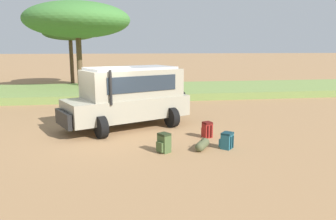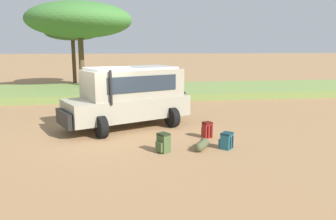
{
  "view_description": "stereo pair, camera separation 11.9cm",
  "coord_description": "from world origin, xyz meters",
  "px_view_note": "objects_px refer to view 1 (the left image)",
  "views": [
    {
      "loc": [
        0.7,
        -12.29,
        3.21
      ],
      "look_at": [
        2.51,
        -0.94,
        1.0
      ],
      "focal_mm": 35.0,
      "sensor_mm": 36.0,
      "label": 1
    },
    {
      "loc": [
        0.82,
        -12.31,
        3.21
      ],
      "look_at": [
        2.51,
        -0.94,
        1.0
      ],
      "focal_mm": 35.0,
      "sensor_mm": 36.0,
      "label": 2
    }
  ],
  "objects_px": {
    "backpack_near_rear_wheel": "(207,130)",
    "acacia_tree_left_mid": "(70,34)",
    "safari_vehicle": "(129,96)",
    "backpack_beside_front_wheel": "(164,143)",
    "duffel_bag_low_black_case": "(202,145)",
    "backpack_cluster_center": "(227,141)",
    "acacia_tree_centre_back": "(77,20)"
  },
  "relations": [
    {
      "from": "safari_vehicle",
      "to": "backpack_near_rear_wheel",
      "type": "xyz_separation_m",
      "value": [
        2.68,
        -2.05,
        -1.01
      ]
    },
    {
      "from": "backpack_near_rear_wheel",
      "to": "acacia_tree_left_mid",
      "type": "distance_m",
      "value": 20.42
    },
    {
      "from": "backpack_cluster_center",
      "to": "acacia_tree_centre_back",
      "type": "bearing_deg",
      "value": 111.71
    },
    {
      "from": "duffel_bag_low_black_case",
      "to": "acacia_tree_centre_back",
      "type": "height_order",
      "value": "acacia_tree_centre_back"
    },
    {
      "from": "backpack_beside_front_wheel",
      "to": "duffel_bag_low_black_case",
      "type": "height_order",
      "value": "backpack_beside_front_wheel"
    },
    {
      "from": "safari_vehicle",
      "to": "duffel_bag_low_black_case",
      "type": "relative_size",
      "value": 6.82
    },
    {
      "from": "duffel_bag_low_black_case",
      "to": "acacia_tree_left_mid",
      "type": "bearing_deg",
      "value": 107.83
    },
    {
      "from": "backpack_beside_front_wheel",
      "to": "duffel_bag_low_black_case",
      "type": "xyz_separation_m",
      "value": [
        1.26,
        0.11,
        -0.15
      ]
    },
    {
      "from": "backpack_near_rear_wheel",
      "to": "acacia_tree_centre_back",
      "type": "distance_m",
      "value": 15.82
    },
    {
      "from": "backpack_cluster_center",
      "to": "acacia_tree_centre_back",
      "type": "relative_size",
      "value": 0.07
    },
    {
      "from": "backpack_near_rear_wheel",
      "to": "acacia_tree_centre_back",
      "type": "bearing_deg",
      "value": 112.7
    },
    {
      "from": "backpack_near_rear_wheel",
      "to": "acacia_tree_centre_back",
      "type": "height_order",
      "value": "acacia_tree_centre_back"
    },
    {
      "from": "backpack_cluster_center",
      "to": "acacia_tree_left_mid",
      "type": "xyz_separation_m",
      "value": [
        -7.26,
        20.14,
        4.07
      ]
    },
    {
      "from": "safari_vehicle",
      "to": "acacia_tree_left_mid",
      "type": "relative_size",
      "value": 1.08
    },
    {
      "from": "safari_vehicle",
      "to": "backpack_cluster_center",
      "type": "relative_size",
      "value": 10.1
    },
    {
      "from": "backpack_beside_front_wheel",
      "to": "backpack_near_rear_wheel",
      "type": "height_order",
      "value": "backpack_beside_front_wheel"
    },
    {
      "from": "duffel_bag_low_black_case",
      "to": "backpack_near_rear_wheel",
      "type": "bearing_deg",
      "value": 68.4
    },
    {
      "from": "duffel_bag_low_black_case",
      "to": "acacia_tree_centre_back",
      "type": "xyz_separation_m",
      "value": [
        -5.28,
        15.22,
        4.98
      ]
    },
    {
      "from": "safari_vehicle",
      "to": "backpack_beside_front_wheel",
      "type": "bearing_deg",
      "value": -75.65
    },
    {
      "from": "backpack_beside_front_wheel",
      "to": "backpack_cluster_center",
      "type": "bearing_deg",
      "value": 1.83
    },
    {
      "from": "duffel_bag_low_black_case",
      "to": "acacia_tree_left_mid",
      "type": "height_order",
      "value": "acacia_tree_left_mid"
    },
    {
      "from": "backpack_beside_front_wheel",
      "to": "backpack_cluster_center",
      "type": "relative_size",
      "value": 1.14
    },
    {
      "from": "backpack_beside_front_wheel",
      "to": "backpack_near_rear_wheel",
      "type": "relative_size",
      "value": 1.05
    },
    {
      "from": "backpack_beside_front_wheel",
      "to": "acacia_tree_left_mid",
      "type": "xyz_separation_m",
      "value": [
        -5.2,
        20.2,
        4.04
      ]
    },
    {
      "from": "backpack_near_rear_wheel",
      "to": "acacia_tree_centre_back",
      "type": "xyz_separation_m",
      "value": [
        -5.81,
        13.89,
        4.85
      ]
    },
    {
      "from": "backpack_cluster_center",
      "to": "duffel_bag_low_black_case",
      "type": "distance_m",
      "value": 0.8
    },
    {
      "from": "backpack_near_rear_wheel",
      "to": "duffel_bag_low_black_case",
      "type": "distance_m",
      "value": 1.44
    },
    {
      "from": "backpack_cluster_center",
      "to": "acacia_tree_left_mid",
      "type": "bearing_deg",
      "value": 109.82
    },
    {
      "from": "backpack_beside_front_wheel",
      "to": "acacia_tree_centre_back",
      "type": "xyz_separation_m",
      "value": [
        -4.02,
        15.33,
        4.83
      ]
    },
    {
      "from": "safari_vehicle",
      "to": "backpack_near_rear_wheel",
      "type": "height_order",
      "value": "safari_vehicle"
    },
    {
      "from": "safari_vehicle",
      "to": "backpack_beside_front_wheel",
      "type": "relative_size",
      "value": 8.86
    },
    {
      "from": "duffel_bag_low_black_case",
      "to": "safari_vehicle",
      "type": "bearing_deg",
      "value": 122.48
    }
  ]
}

